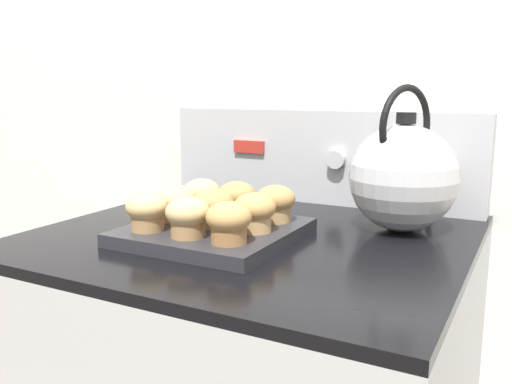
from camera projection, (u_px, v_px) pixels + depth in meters
name	position (u px, v px, depth m)	size (l,w,h in m)	color
wall_back	(329.00, 78.00, 1.22)	(8.00, 0.05, 2.40)	silver
control_panel	(319.00, 156.00, 1.21)	(0.72, 0.07, 0.21)	#B7BABF
muffin_pan	(214.00, 232.00, 0.92)	(0.27, 0.27, 0.02)	#28282D
muffin_r0_c0	(147.00, 211.00, 0.88)	(0.07, 0.07, 0.06)	#A37A4C
muffin_r0_c1	(188.00, 216.00, 0.84)	(0.07, 0.07, 0.06)	#A37A4C
muffin_r0_c2	(229.00, 221.00, 0.81)	(0.07, 0.07, 0.06)	olive
muffin_r1_c0	(176.00, 202.00, 0.95)	(0.07, 0.07, 0.06)	tan
muffin_r1_c1	(213.00, 207.00, 0.91)	(0.07, 0.07, 0.06)	tan
muffin_r1_c2	(255.00, 211.00, 0.88)	(0.07, 0.07, 0.06)	tan
muffin_r2_c0	(202.00, 195.00, 1.01)	(0.07, 0.07, 0.06)	tan
muffin_r2_c1	(237.00, 198.00, 0.98)	(0.07, 0.07, 0.06)	tan
muffin_r2_c2	(275.00, 203.00, 0.95)	(0.07, 0.07, 0.06)	tan
tea_kettle	(404.00, 176.00, 0.96)	(0.19, 0.22, 0.26)	silver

